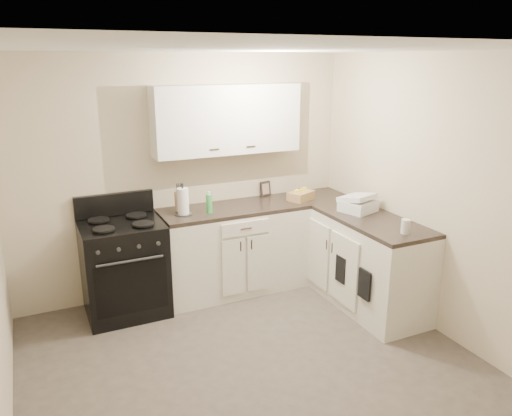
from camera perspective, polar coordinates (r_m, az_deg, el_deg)
name	(u,v)px	position (r m, az deg, el deg)	size (l,w,h in m)	color
floor	(258,372)	(4.25, 0.20, -18.23)	(3.60, 3.60, 0.00)	#473F38
ceiling	(258,48)	(3.49, 0.25, 17.77)	(3.60, 3.60, 0.00)	white
wall_back	(185,176)	(5.31, -8.12, 3.61)	(3.60, 3.60, 0.00)	beige
wall_right	(442,198)	(4.71, 20.45, 1.04)	(3.60, 3.60, 0.00)	beige
wall_front	(438,349)	(2.33, 20.13, -14.86)	(3.60, 3.60, 0.00)	beige
base_cabinets_back	(234,250)	(5.41, -2.51, -4.87)	(1.55, 0.60, 0.90)	beige
base_cabinets_right	(352,255)	(5.38, 10.91, -5.30)	(0.60, 1.90, 0.90)	beige
countertop_back	(234,209)	(5.26, -2.57, -0.09)	(1.55, 0.60, 0.04)	black
countertop_right	(354,213)	(5.22, 11.19, -0.51)	(0.60, 1.90, 0.04)	black
upper_cabinets	(227,119)	(5.21, -3.35, 10.09)	(1.55, 0.30, 0.70)	white
stove	(124,269)	(5.09, -14.80, -6.75)	(0.77, 0.66, 0.93)	black
knife_block	(181,202)	(5.12, -8.61, 0.71)	(0.09, 0.08, 0.21)	#D5B183
paper_towel	(183,202)	(5.00, -8.34, 0.73)	(0.11, 0.11, 0.27)	white
soap_bottle	(209,204)	(5.04, -5.39, 0.49)	(0.06, 0.06, 0.19)	green
picture_frame	(265,189)	(5.65, 1.08, 2.22)	(0.13, 0.02, 0.17)	black
wicker_basket	(301,196)	(5.52, 5.15, 1.42)	(0.28, 0.19, 0.09)	#AD8351
countertop_grill	(358,206)	(5.19, 11.58, 0.24)	(0.31, 0.29, 0.12)	silver
glass_jar	(405,226)	(4.63, 16.70, -2.03)	(0.08, 0.08, 0.13)	silver
oven_mitt_near	(364,285)	(4.73, 12.29, -8.54)	(0.02, 0.16, 0.28)	black
oven_mitt_far	(341,269)	(5.00, 9.67, -6.94)	(0.02, 0.15, 0.27)	black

